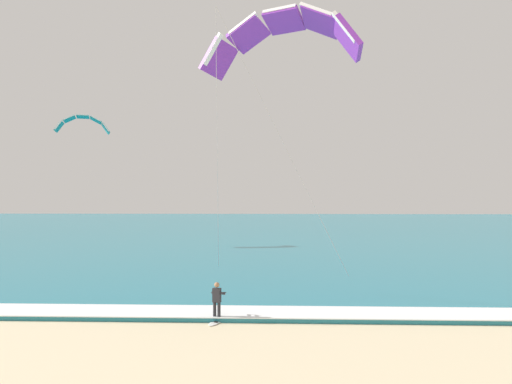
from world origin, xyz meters
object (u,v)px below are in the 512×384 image
kitesurfer (217,300)px  kite_primary (281,34)px  surfboard (217,321)px  kite_distant (83,122)px

kitesurfer → kite_primary: 15.42m
surfboard → kitesurfer: bearing=73.3°
kite_primary → kite_distant: (-20.88, 21.71, -1.22)m
kite_primary → kite_distant: bearing=133.9°
kite_primary → kite_distant: size_ratio=2.66×
kite_primary → kite_distant: kite_primary is taller
kite_primary → surfboard: bearing=-114.0°
surfboard → kite_distant: size_ratio=0.26×
kite_distant → surfboard: bearing=-57.4°
surfboard → kitesurfer: (0.01, 0.02, 0.91)m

